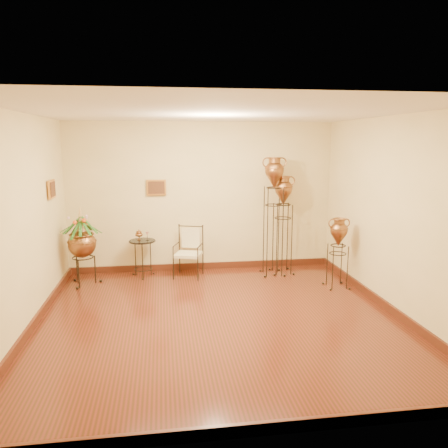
{
  "coord_description": "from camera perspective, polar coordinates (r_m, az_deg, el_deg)",
  "views": [
    {
      "loc": [
        -0.75,
        -5.68,
        2.42
      ],
      "look_at": [
        0.25,
        1.3,
        1.1
      ],
      "focal_mm": 35.0,
      "sensor_mm": 36.0,
      "label": 1
    }
  ],
  "objects": [
    {
      "name": "armchair",
      "position": [
        7.95,
        -4.68,
        -3.7
      ],
      "size": [
        0.64,
        0.62,
        0.92
      ],
      "rotation": [
        0.0,
        0.0,
        -0.31
      ],
      "color": "black",
      "rests_on": "ground"
    },
    {
      "name": "side_table",
      "position": [
        8.11,
        -10.56,
        -4.33
      ],
      "size": [
        0.48,
        0.48,
        0.86
      ],
      "rotation": [
        0.0,
        0.0,
        -0.03
      ],
      "color": "black",
      "rests_on": "ground"
    },
    {
      "name": "ground",
      "position": [
        6.22,
        -0.6,
        -12.29
      ],
      "size": [
        5.0,
        5.0,
        0.0
      ],
      "primitive_type": "plane",
      "color": "#5E1E16",
      "rests_on": "ground"
    },
    {
      "name": "amphora_short",
      "position": [
        7.58,
        14.64,
        -3.63
      ],
      "size": [
        0.4,
        0.4,
        1.21
      ],
      "rotation": [
        0.0,
        0.0,
        0.09
      ],
      "color": "black",
      "rests_on": "ground"
    },
    {
      "name": "amphora_tall",
      "position": [
        8.0,
        6.47,
        1.16
      ],
      "size": [
        0.56,
        0.56,
        2.19
      ],
      "rotation": [
        0.0,
        0.0,
        -0.37
      ],
      "color": "black",
      "rests_on": "ground"
    },
    {
      "name": "planter_urn",
      "position": [
        7.82,
        -18.07,
        -2.06
      ],
      "size": [
        0.86,
        0.86,
        1.39
      ],
      "rotation": [
        0.0,
        0.0,
        -0.18
      ],
      "color": "black",
      "rests_on": "ground"
    },
    {
      "name": "amphora_mid",
      "position": [
        8.15,
        7.67,
        -0.01
      ],
      "size": [
        0.43,
        0.43,
        1.84
      ],
      "rotation": [
        0.0,
        0.0,
        -0.05
      ],
      "color": "black",
      "rests_on": "ground"
    },
    {
      "name": "room_shell",
      "position": [
        5.78,
        -0.7,
        3.76
      ],
      "size": [
        5.02,
        5.02,
        2.81
      ],
      "color": "beige",
      "rests_on": "ground"
    }
  ]
}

